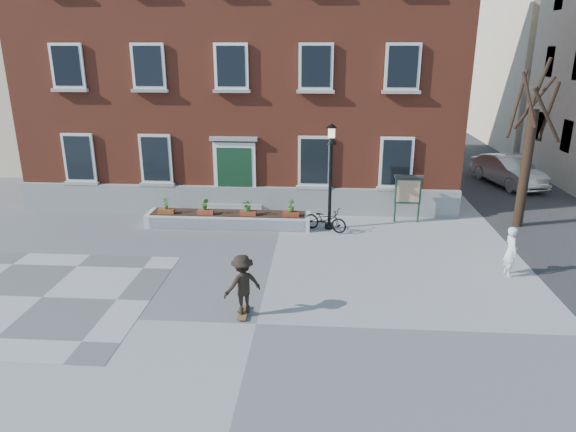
# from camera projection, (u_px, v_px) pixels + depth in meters

# --- Properties ---
(ground) EXTENTS (100.00, 100.00, 0.00)m
(ground) POSITION_uv_depth(u_px,v_px,m) (256.00, 324.00, 12.60)
(ground) COLOR gray
(ground) RESTS_ON ground
(checker_patch) EXTENTS (6.00, 6.00, 0.01)m
(checker_patch) POSITION_uv_depth(u_px,v_px,m) (42.00, 297.00, 13.95)
(checker_patch) COLOR #57575A
(checker_patch) RESTS_ON ground
(bicycle) EXTENTS (1.77, 1.22, 0.88)m
(bicycle) POSITION_uv_depth(u_px,v_px,m) (325.00, 219.00, 18.92)
(bicycle) COLOR black
(bicycle) RESTS_ON ground
(parked_car) EXTENTS (2.70, 4.70, 1.46)m
(parked_car) POSITION_uv_depth(u_px,v_px,m) (508.00, 171.00, 25.15)
(parked_car) COLOR silver
(parked_car) RESTS_ON ground
(bystander) EXTENTS (0.42, 0.59, 1.52)m
(bystander) POSITION_uv_depth(u_px,v_px,m) (511.00, 251.00, 15.09)
(bystander) COLOR white
(bystander) RESTS_ON ground
(brick_building) EXTENTS (18.40, 10.85, 12.60)m
(brick_building) POSITION_uv_depth(u_px,v_px,m) (250.00, 52.00, 24.02)
(brick_building) COLOR brown
(brick_building) RESTS_ON ground
(planter_assembly) EXTENTS (6.20, 1.12, 1.15)m
(planter_assembly) POSITION_uv_depth(u_px,v_px,m) (229.00, 218.00, 19.44)
(planter_assembly) COLOR silver
(planter_assembly) RESTS_ON ground
(bare_tree) EXTENTS (1.83, 1.83, 6.16)m
(bare_tree) POSITION_uv_depth(u_px,v_px,m) (528.00, 154.00, 18.72)
(bare_tree) COLOR #2F2015
(bare_tree) RESTS_ON ground
(lamp_post) EXTENTS (0.40, 0.40, 3.93)m
(lamp_post) POSITION_uv_depth(u_px,v_px,m) (331.00, 162.00, 18.50)
(lamp_post) COLOR black
(lamp_post) RESTS_ON ground
(notice_board) EXTENTS (1.10, 0.16, 1.87)m
(notice_board) POSITION_uv_depth(u_px,v_px,m) (408.00, 191.00, 19.62)
(notice_board) COLOR #193326
(notice_board) RESTS_ON ground
(skateboarder) EXTENTS (1.15, 1.04, 1.63)m
(skateboarder) POSITION_uv_depth(u_px,v_px,m) (243.00, 284.00, 12.79)
(skateboarder) COLOR brown
(skateboarder) RESTS_ON ground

